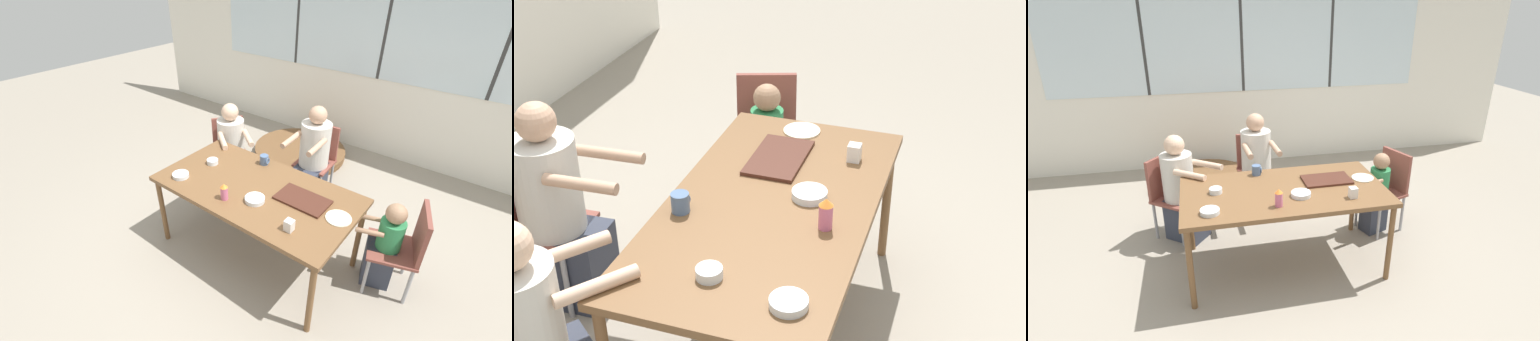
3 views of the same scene
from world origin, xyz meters
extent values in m
plane|color=gray|center=(0.00, 0.00, 0.00)|extent=(16.00, 16.00, 0.00)
cube|color=white|center=(0.00, 2.71, 1.40)|extent=(8.40, 0.06, 2.80)
cube|color=silver|center=(0.00, 2.66, 1.74)|extent=(5.20, 0.02, 1.29)
cube|color=#333333|center=(-1.30, 2.66, 1.74)|extent=(0.04, 0.01, 1.29)
cube|color=#333333|center=(0.00, 2.66, 1.74)|extent=(0.04, 0.01, 1.29)
cube|color=#333333|center=(1.30, 2.66, 1.74)|extent=(0.04, 0.01, 1.29)
cube|color=brown|center=(0.00, 0.00, 0.76)|extent=(1.79, 0.95, 0.04)
cylinder|color=brown|center=(-0.84, -0.43, 0.37)|extent=(0.05, 0.05, 0.74)
cylinder|color=brown|center=(0.84, -0.43, 0.37)|extent=(0.05, 0.05, 0.74)
cylinder|color=brown|center=(-0.84, 0.43, 0.37)|extent=(0.05, 0.05, 0.74)
cylinder|color=brown|center=(0.84, 0.43, 0.37)|extent=(0.05, 0.05, 0.74)
cube|color=brown|center=(-0.07, 1.21, 0.43)|extent=(0.42, 0.42, 0.03)
cube|color=brown|center=(-0.08, 1.39, 0.65)|extent=(0.38, 0.06, 0.42)
cylinder|color=#99999E|center=(0.11, 1.05, 0.21)|extent=(0.03, 0.03, 0.41)
cylinder|color=#99999E|center=(-0.23, 1.03, 0.21)|extent=(0.03, 0.03, 0.41)
cylinder|color=#99999E|center=(0.09, 1.39, 0.21)|extent=(0.03, 0.03, 0.41)
cylinder|color=#99999E|center=(-0.25, 1.37, 0.21)|extent=(0.03, 0.03, 0.41)
cube|color=brown|center=(-0.96, 0.74, 0.43)|extent=(0.56, 0.56, 0.03)
cube|color=brown|center=(-1.11, 0.85, 0.65)|extent=(0.26, 0.32, 0.42)
cylinder|color=#99999E|center=(-0.72, 0.77, 0.21)|extent=(0.03, 0.03, 0.41)
cylinder|color=#99999E|center=(-0.93, 0.50, 0.21)|extent=(0.03, 0.03, 0.41)
cylinder|color=#99999E|center=(-0.99, 0.98, 0.21)|extent=(0.03, 0.03, 0.41)
cylinder|color=#99999E|center=(-1.20, 0.71, 0.21)|extent=(0.03, 0.03, 0.41)
cube|color=brown|center=(1.15, 0.40, 0.43)|extent=(0.51, 0.51, 0.03)
cube|color=brown|center=(1.32, 0.46, 0.65)|extent=(0.16, 0.37, 0.42)
cylinder|color=#99999E|center=(1.04, 0.18, 0.21)|extent=(0.03, 0.03, 0.41)
cylinder|color=#99999E|center=(0.93, 0.50, 0.21)|extent=(0.03, 0.03, 0.41)
cylinder|color=#99999E|center=(1.36, 0.29, 0.21)|extent=(0.03, 0.03, 0.41)
cylinder|color=#99999E|center=(1.25, 0.62, 0.21)|extent=(0.03, 0.03, 0.41)
cube|color=#333847|center=(-0.06, 1.10, 0.22)|extent=(0.33, 0.42, 0.44)
cylinder|color=beige|center=(-0.06, 1.17, 0.70)|extent=(0.34, 0.34, 0.52)
sphere|color=tan|center=(-0.06, 1.17, 1.05)|extent=(0.20, 0.20, 0.20)
cylinder|color=tan|center=(0.10, 0.89, 0.84)|extent=(0.08, 0.38, 0.06)
cylinder|color=tan|center=(-0.20, 0.87, 0.84)|extent=(0.08, 0.38, 0.06)
cube|color=#333847|center=(-0.88, 0.68, 0.22)|extent=(0.47, 0.45, 0.44)
cylinder|color=beige|center=(-0.93, 0.71, 0.68)|extent=(0.31, 0.31, 0.48)
sphere|color=#DBB293|center=(-0.93, 0.71, 1.02)|extent=(0.20, 0.20, 0.20)
cylinder|color=#DBB293|center=(-0.63, 0.66, 0.81)|extent=(0.31, 0.26, 0.06)
cylinder|color=#DBB293|center=(-0.81, 0.44, 0.81)|extent=(0.31, 0.26, 0.06)
cube|color=#333847|center=(1.07, 0.37, 0.22)|extent=(0.29, 0.25, 0.44)
cylinder|color=#2D844C|center=(1.11, 0.39, 0.57)|extent=(0.20, 0.20, 0.27)
sphere|color=#A37A5B|center=(1.11, 0.39, 0.79)|extent=(0.17, 0.17, 0.17)
cylinder|color=#A37A5B|center=(0.98, 0.24, 0.63)|extent=(0.22, 0.11, 0.04)
cylinder|color=#A37A5B|center=(0.91, 0.42, 0.63)|extent=(0.22, 0.11, 0.04)
cube|color=#472319|center=(0.42, 0.09, 0.79)|extent=(0.44, 0.27, 0.02)
cylinder|color=slate|center=(-0.19, 0.37, 0.83)|extent=(0.08, 0.08, 0.09)
torus|color=slate|center=(-0.14, 0.37, 0.83)|extent=(0.01, 0.06, 0.06)
cylinder|color=#CC668C|center=(-0.11, -0.29, 0.84)|extent=(0.06, 0.06, 0.12)
cone|color=orange|center=(-0.11, -0.29, 0.91)|extent=(0.07, 0.07, 0.03)
cube|color=silver|center=(0.53, -0.28, 0.83)|extent=(0.06, 0.06, 0.09)
cylinder|color=silver|center=(-0.66, -0.29, 0.80)|extent=(0.15, 0.15, 0.04)
cylinder|color=silver|center=(0.11, -0.16, 0.80)|extent=(0.17, 0.17, 0.04)
cylinder|color=silver|center=(-0.59, 0.06, 0.80)|extent=(0.11, 0.11, 0.05)
cylinder|color=beige|center=(0.77, 0.07, 0.78)|extent=(0.20, 0.20, 0.01)
cylinder|color=brown|center=(-0.69, 1.92, 0.01)|extent=(1.30, 1.30, 0.03)
cylinder|color=brown|center=(-0.69, 1.92, 0.04)|extent=(1.31, 1.31, 0.03)
cylinder|color=brown|center=(-0.69, 1.92, 0.07)|extent=(1.30, 1.30, 0.03)
cylinder|color=brown|center=(-0.69, 1.92, 0.10)|extent=(1.31, 1.31, 0.03)
camera|label=1|loc=(1.52, -1.94, 2.53)|focal=24.00mm
camera|label=2|loc=(-2.65, -0.88, 2.56)|focal=50.00mm
camera|label=3|loc=(-0.69, -3.07, 2.32)|focal=28.00mm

